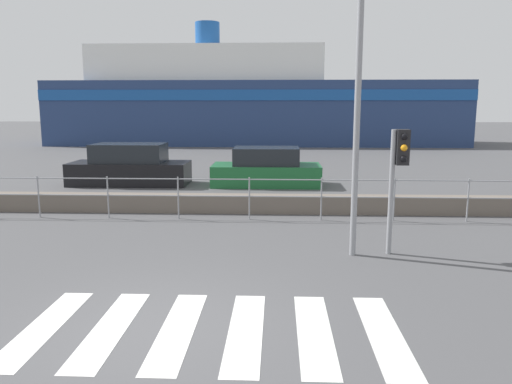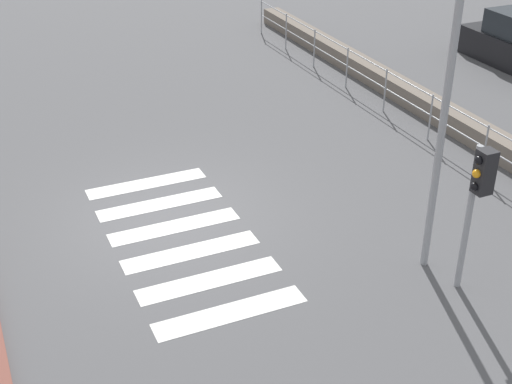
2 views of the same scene
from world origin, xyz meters
TOP-DOWN VIEW (x-y plane):
  - ground_plane at (0.00, 0.00)m, footprint 160.00×160.00m
  - crosswalk at (0.78, 0.00)m, footprint 4.95×2.40m
  - seawall at (0.00, 7.31)m, footprint 22.50×0.55m
  - harbor_fence at (-0.00, 6.44)m, footprint 20.29×0.04m
  - traffic_light_far at (3.97, 3.55)m, footprint 0.34×0.32m
  - streetlamp at (3.13, 3.26)m, footprint 0.32×1.10m
  - ferry_boat at (-0.72, 31.94)m, footprint 30.00×7.06m
  - parked_car_black at (-3.83, 11.99)m, footprint 4.32×1.71m
  - parked_car_green at (1.23, 11.99)m, footprint 3.93×1.77m

SIDE VIEW (x-z plane):
  - ground_plane at x=0.00m, z-range 0.00..0.00m
  - crosswalk at x=0.78m, z-range 0.00..0.01m
  - seawall at x=0.00m, z-range 0.00..0.48m
  - parked_car_green at x=1.23m, z-range -0.10..1.29m
  - parked_car_black at x=-3.83m, z-range -0.11..1.40m
  - harbor_fence at x=0.00m, z-range 0.18..1.28m
  - traffic_light_far at x=3.97m, z-range 0.58..3.04m
  - ferry_boat at x=-0.72m, z-range -1.43..7.46m
  - streetlamp at x=3.13m, z-range 0.74..7.20m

